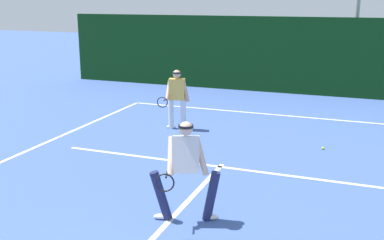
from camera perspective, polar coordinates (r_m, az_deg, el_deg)
name	(u,v)px	position (r m, az deg, el deg)	size (l,w,h in m)	color
court_line_baseline_far	(269,114)	(15.10, 9.29, 0.70)	(9.33, 0.10, 0.01)	white
court_line_service	(220,167)	(10.33, 3.39, -5.65)	(7.61, 0.10, 0.01)	white
court_line_centre	(162,228)	(7.74, -3.59, -12.88)	(0.10, 6.40, 0.01)	white
player_near	(186,167)	(7.63, -0.78, -5.67)	(1.14, 0.97, 1.68)	#1E234C
player_far	(177,97)	(13.06, -1.85, 2.82)	(0.70, 0.90, 1.66)	silver
tennis_ball	(323,148)	(11.89, 15.50, -3.29)	(0.07, 0.07, 0.07)	#D1E033
back_fence_windscreen	(291,56)	(18.37, 11.83, 7.60)	(18.70, 0.12, 2.89)	#0E3613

